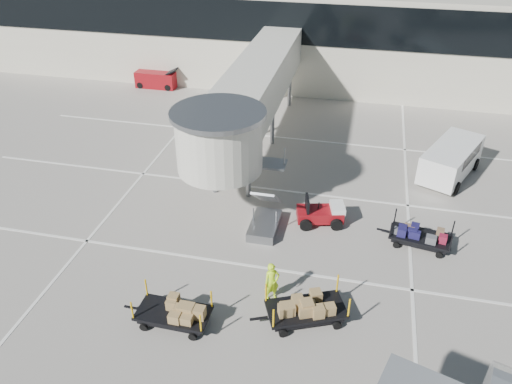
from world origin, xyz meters
TOP-DOWN VIEW (x-y plane):
  - ground at (0.00, 0.00)m, footprint 140.00×140.00m
  - lane_markings at (-0.67, 9.33)m, footprint 40.00×30.00m
  - terminal at (-0.35, 29.94)m, footprint 64.00×12.11m
  - jet_bridge at (-3.97, 12.26)m, footprint 5.70×20.40m
  - baggage_tug at (1.39, 6.27)m, footprint 2.66×2.05m
  - suitcase_cart at (6.49, 5.42)m, footprint 3.69×1.94m
  - box_cart_near at (1.52, -0.87)m, footprint 3.98×2.76m
  - box_cart_far at (-3.63, -2.17)m, footprint 3.72×1.55m
  - ground_worker at (-0.04, 0.11)m, footprint 0.82×0.76m
  - minivan at (8.55, 13.15)m, footprint 4.22×5.80m
  - belt_loader at (-15.06, 23.59)m, footprint 3.76×1.53m

SIDE VIEW (x-z plane):
  - ground at x=0.00m, z-range 0.00..0.00m
  - lane_markings at x=-0.67m, z-range 0.00..0.02m
  - suitcase_cart at x=6.49m, z-range -0.20..1.22m
  - box_cart_far at x=-3.63m, z-range -0.16..1.29m
  - baggage_tug at x=1.39m, z-range -0.22..1.39m
  - box_cart_near at x=1.52m, z-range -0.14..1.42m
  - belt_loader at x=-15.06m, z-range -0.21..1.60m
  - ground_worker at x=-0.04m, z-range 0.00..1.89m
  - minivan at x=8.55m, z-range 0.20..2.25m
  - terminal at x=-0.35m, z-range -3.49..11.71m
  - jet_bridge at x=-3.97m, z-range 1.27..7.30m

